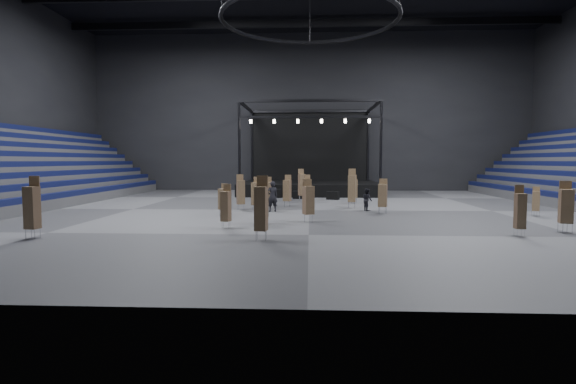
{
  "coord_description": "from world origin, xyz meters",
  "views": [
    {
      "loc": [
        0.05,
        -31.16,
        3.44
      ],
      "look_at": [
        -1.38,
        -2.0,
        1.4
      ],
      "focal_mm": 28.0,
      "sensor_mm": 36.0,
      "label": 1
    }
  ],
  "objects_px": {
    "chair_stack_14": "(536,201)",
    "chair_stack_9": "(261,207)",
    "chair_stack_1": "(302,184)",
    "chair_stack_16": "(32,207)",
    "chair_stack_8": "(308,188)",
    "man_center": "(272,196)",
    "chair_stack_15": "(241,192)",
    "chair_stack_6": "(255,193)",
    "chair_stack_3": "(264,204)",
    "flight_case_left": "(275,193)",
    "chair_stack_2": "(520,210)",
    "flight_case_right": "(333,196)",
    "chair_stack_0": "(226,206)",
    "chair_stack_5": "(223,198)",
    "chair_stack_11": "(308,199)",
    "stage": "(309,180)",
    "chair_stack_10": "(352,188)",
    "chair_stack_13": "(383,195)",
    "chair_stack_4": "(566,205)",
    "chair_stack_17": "(287,190)",
    "chair_stack_12": "(267,192)",
    "chair_stack_7": "(354,188)",
    "crew_member": "(367,200)",
    "flight_case_mid": "(299,195)"
  },
  "relations": [
    {
      "from": "chair_stack_14",
      "to": "chair_stack_9",
      "type": "bearing_deg",
      "value": -125.77
    },
    {
      "from": "chair_stack_1",
      "to": "chair_stack_16",
      "type": "bearing_deg",
      "value": -144.15
    },
    {
      "from": "chair_stack_8",
      "to": "man_center",
      "type": "distance_m",
      "value": 7.24
    },
    {
      "from": "chair_stack_8",
      "to": "chair_stack_15",
      "type": "bearing_deg",
      "value": -141.16
    },
    {
      "from": "chair_stack_6",
      "to": "chair_stack_3",
      "type": "bearing_deg",
      "value": -57.17
    },
    {
      "from": "chair_stack_6",
      "to": "chair_stack_16",
      "type": "xyz_separation_m",
      "value": [
        -8.47,
        -11.83,
        0.23
      ]
    },
    {
      "from": "flight_case_left",
      "to": "chair_stack_2",
      "type": "bearing_deg",
      "value": -58.04
    },
    {
      "from": "flight_case_right",
      "to": "chair_stack_0",
      "type": "height_order",
      "value": "chair_stack_0"
    },
    {
      "from": "chair_stack_5",
      "to": "man_center",
      "type": "distance_m",
      "value": 3.72
    },
    {
      "from": "chair_stack_14",
      "to": "chair_stack_1",
      "type": "bearing_deg",
      "value": 169.05
    },
    {
      "from": "chair_stack_15",
      "to": "man_center",
      "type": "xyz_separation_m",
      "value": [
        2.27,
        -0.8,
        -0.26
      ]
    },
    {
      "from": "chair_stack_6",
      "to": "man_center",
      "type": "distance_m",
      "value": 1.54
    },
    {
      "from": "chair_stack_11",
      "to": "chair_stack_16",
      "type": "height_order",
      "value": "chair_stack_16"
    },
    {
      "from": "chair_stack_0",
      "to": "chair_stack_15",
      "type": "relative_size",
      "value": 0.91
    },
    {
      "from": "chair_stack_6",
      "to": "chair_stack_8",
      "type": "relative_size",
      "value": 1.01
    },
    {
      "from": "stage",
      "to": "chair_stack_8",
      "type": "bearing_deg",
      "value": -90.7
    },
    {
      "from": "chair_stack_10",
      "to": "chair_stack_13",
      "type": "height_order",
      "value": "chair_stack_10"
    },
    {
      "from": "flight_case_right",
      "to": "chair_stack_3",
      "type": "height_order",
      "value": "chair_stack_3"
    },
    {
      "from": "chair_stack_1",
      "to": "chair_stack_4",
      "type": "height_order",
      "value": "chair_stack_1"
    },
    {
      "from": "chair_stack_0",
      "to": "chair_stack_17",
      "type": "distance_m",
      "value": 11.22
    },
    {
      "from": "chair_stack_6",
      "to": "chair_stack_12",
      "type": "relative_size",
      "value": 1.0
    },
    {
      "from": "chair_stack_4",
      "to": "chair_stack_16",
      "type": "relative_size",
      "value": 0.9
    },
    {
      "from": "chair_stack_0",
      "to": "chair_stack_11",
      "type": "height_order",
      "value": "chair_stack_11"
    },
    {
      "from": "chair_stack_3",
      "to": "chair_stack_7",
      "type": "relative_size",
      "value": 0.88
    },
    {
      "from": "chair_stack_6",
      "to": "chair_stack_17",
      "type": "bearing_deg",
      "value": 71.14
    },
    {
      "from": "chair_stack_4",
      "to": "chair_stack_14",
      "type": "height_order",
      "value": "chair_stack_4"
    },
    {
      "from": "chair_stack_12",
      "to": "man_center",
      "type": "height_order",
      "value": "chair_stack_12"
    },
    {
      "from": "chair_stack_16",
      "to": "chair_stack_8",
      "type": "bearing_deg",
      "value": 62.07
    },
    {
      "from": "flight_case_left",
      "to": "chair_stack_4",
      "type": "bearing_deg",
      "value": -51.38
    },
    {
      "from": "flight_case_left",
      "to": "chair_stack_16",
      "type": "relative_size",
      "value": 0.44
    },
    {
      "from": "chair_stack_9",
      "to": "crew_member",
      "type": "xyz_separation_m",
      "value": [
        6.04,
        11.77,
        -0.66
      ]
    },
    {
      "from": "chair_stack_9",
      "to": "chair_stack_10",
      "type": "height_order",
      "value": "chair_stack_10"
    },
    {
      "from": "chair_stack_6",
      "to": "chair_stack_10",
      "type": "distance_m",
      "value": 7.06
    },
    {
      "from": "chair_stack_13",
      "to": "flight_case_right",
      "type": "bearing_deg",
      "value": 121.33
    },
    {
      "from": "chair_stack_6",
      "to": "chair_stack_14",
      "type": "relative_size",
      "value": 1.26
    },
    {
      "from": "chair_stack_10",
      "to": "crew_member",
      "type": "bearing_deg",
      "value": -54.87
    },
    {
      "from": "flight_case_mid",
      "to": "chair_stack_7",
      "type": "xyz_separation_m",
      "value": [
        4.54,
        -4.08,
        0.88
      ]
    },
    {
      "from": "chair_stack_1",
      "to": "chair_stack_6",
      "type": "relative_size",
      "value": 1.18
    },
    {
      "from": "chair_stack_16",
      "to": "chair_stack_15",
      "type": "bearing_deg",
      "value": 63.9
    },
    {
      "from": "chair_stack_4",
      "to": "flight_case_left",
      "type": "bearing_deg",
      "value": 143.22
    },
    {
      "from": "chair_stack_3",
      "to": "chair_stack_4",
      "type": "distance_m",
      "value": 14.92
    },
    {
      "from": "flight_case_right",
      "to": "chair_stack_15",
      "type": "bearing_deg",
      "value": -128.05
    },
    {
      "from": "chair_stack_8",
      "to": "chair_stack_1",
      "type": "bearing_deg",
      "value": 92.71
    },
    {
      "from": "chair_stack_1",
      "to": "chair_stack_10",
      "type": "xyz_separation_m",
      "value": [
        3.74,
        -6.08,
        0.06
      ]
    },
    {
      "from": "flight_case_left",
      "to": "chair_stack_15",
      "type": "relative_size",
      "value": 0.49
    },
    {
      "from": "chair_stack_13",
      "to": "chair_stack_15",
      "type": "relative_size",
      "value": 0.92
    },
    {
      "from": "chair_stack_5",
      "to": "chair_stack_17",
      "type": "distance_m",
      "value": 6.76
    },
    {
      "from": "chair_stack_4",
      "to": "chair_stack_17",
      "type": "height_order",
      "value": "chair_stack_4"
    },
    {
      "from": "chair_stack_7",
      "to": "chair_stack_16",
      "type": "bearing_deg",
      "value": -135.98
    },
    {
      "from": "chair_stack_13",
      "to": "chair_stack_1",
      "type": "bearing_deg",
      "value": 136.65
    }
  ]
}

